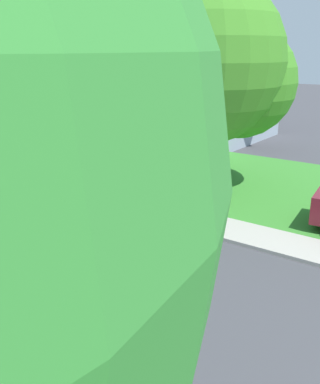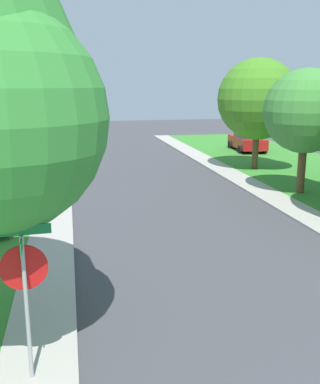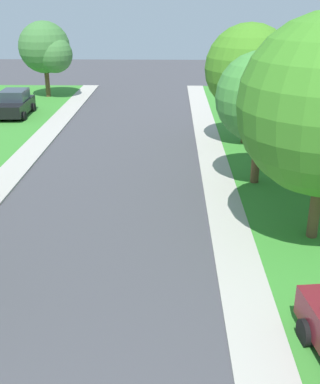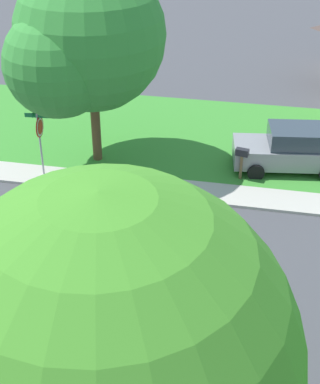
# 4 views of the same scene
# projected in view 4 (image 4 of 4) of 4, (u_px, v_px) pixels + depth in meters

# --- Properties ---
(sidewalk_west) EXTENTS (1.40, 56.00, 0.10)m
(sidewalk_west) POSITION_uv_depth(u_px,v_px,m) (239.00, 196.00, 20.34)
(sidewalk_west) COLOR #ADA89E
(sidewalk_west) RESTS_ON ground
(lawn_west) EXTENTS (8.00, 56.00, 0.08)m
(lawn_west) POSITION_uv_depth(u_px,v_px,m) (248.00, 140.00, 24.28)
(lawn_west) COLOR #38842D
(lawn_west) RESTS_ON ground
(stop_sign_far_corner) EXTENTS (0.92, 0.92, 2.77)m
(stop_sign_far_corner) POSITION_uv_depth(u_px,v_px,m) (40.00, 131.00, 20.71)
(stop_sign_far_corner) COLOR #9E9EA3
(stop_sign_far_corner) RESTS_ON ground
(car_grey_far_down_street) EXTENTS (2.49, 4.51, 1.76)m
(car_grey_far_down_street) POSITION_uv_depth(u_px,v_px,m) (292.00, 149.00, 21.71)
(car_grey_far_down_street) COLOR gray
(car_grey_far_down_street) RESTS_ON ground
(tree_sidewalk_near) EXTENTS (5.98, 5.57, 7.26)m
(tree_sidewalk_near) POSITION_uv_depth(u_px,v_px,m) (89.00, 381.00, 8.00)
(tree_sidewalk_near) COLOR brown
(tree_sidewalk_near) RESTS_ON ground
(tree_across_right) EXTENTS (5.87, 5.46, 7.76)m
(tree_across_right) POSITION_uv_depth(u_px,v_px,m) (82.00, 43.00, 20.06)
(tree_across_right) COLOR brown
(tree_across_right) RESTS_ON ground
(mailbox) EXTENTS (0.33, 0.52, 1.31)m
(mailbox) POSITION_uv_depth(u_px,v_px,m) (242.00, 156.00, 20.91)
(mailbox) COLOR brown
(mailbox) RESTS_ON ground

